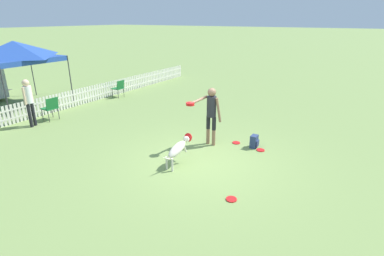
# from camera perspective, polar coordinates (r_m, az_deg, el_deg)

# --- Properties ---
(ground_plane) EXTENTS (240.00, 240.00, 0.00)m
(ground_plane) POSITION_cam_1_polar(r_m,az_deg,el_deg) (8.25, 2.05, -6.18)
(ground_plane) COLOR olive
(handler_person) EXTENTS (1.00, 0.71, 1.77)m
(handler_person) POSITION_cam_1_polar(r_m,az_deg,el_deg) (8.85, 3.52, 3.49)
(handler_person) COLOR #8C664C
(handler_person) RESTS_ON ground_plane
(leaping_dog) EXTENTS (1.21, 0.30, 0.74)m
(leaping_dog) POSITION_cam_1_polar(r_m,az_deg,el_deg) (7.82, -2.69, -3.95)
(leaping_dog) COLOR beige
(leaping_dog) RESTS_ON ground_plane
(frisbee_near_handler) EXTENTS (0.24, 0.24, 0.02)m
(frisbee_near_handler) POSITION_cam_1_polar(r_m,az_deg,el_deg) (9.64, 11.79, -2.49)
(frisbee_near_handler) COLOR red
(frisbee_near_handler) RESTS_ON ground_plane
(frisbee_near_dog) EXTENTS (0.24, 0.24, 0.02)m
(frisbee_near_dog) POSITION_cam_1_polar(r_m,az_deg,el_deg) (9.43, 8.41, -2.79)
(frisbee_near_dog) COLOR red
(frisbee_near_dog) RESTS_ON ground_plane
(frisbee_midfield) EXTENTS (0.24, 0.24, 0.02)m
(frisbee_midfield) POSITION_cam_1_polar(r_m,az_deg,el_deg) (9.05, 12.93, -4.12)
(frisbee_midfield) COLOR red
(frisbee_midfield) RESTS_ON ground_plane
(frisbee_far_scatter) EXTENTS (0.24, 0.24, 0.02)m
(frisbee_far_scatter) POSITION_cam_1_polar(r_m,az_deg,el_deg) (6.66, 7.51, -13.30)
(frisbee_far_scatter) COLOR red
(frisbee_far_scatter) RESTS_ON ground_plane
(backpack_on_grass) EXTENTS (0.26, 0.22, 0.39)m
(backpack_on_grass) POSITION_cam_1_polar(r_m,az_deg,el_deg) (9.15, 11.77, -2.55)
(backpack_on_grass) COLOR navy
(backpack_on_grass) RESTS_ON ground_plane
(picket_fence) EXTENTS (20.26, 0.04, 0.73)m
(picket_fence) POSITION_cam_1_polar(r_m,az_deg,el_deg) (13.18, -27.28, 3.49)
(picket_fence) COLOR silver
(picket_fence) RESTS_ON ground_plane
(folding_chair_blue_left) EXTENTS (0.50, 0.52, 0.89)m
(folding_chair_blue_left) POSITION_cam_1_polar(r_m,az_deg,el_deg) (12.45, -25.32, 3.70)
(folding_chair_blue_left) COLOR #333338
(folding_chair_blue_left) RESTS_ON ground_plane
(folding_chair_green_right) EXTENTS (0.46, 0.48, 0.83)m
(folding_chair_green_right) POSITION_cam_1_polar(r_m,az_deg,el_deg) (15.07, -13.74, 7.57)
(folding_chair_green_right) COLOR #333338
(folding_chair_green_right) RESTS_ON ground_plane
(canopy_tent_main) EXTENTS (2.91, 2.91, 2.78)m
(canopy_tent_main) POSITION_cam_1_polar(r_m,az_deg,el_deg) (14.84, -30.70, 12.43)
(canopy_tent_main) COLOR #333338
(canopy_tent_main) RESTS_ON ground_plane
(spectator_standing) EXTENTS (0.40, 0.27, 1.69)m
(spectator_standing) POSITION_cam_1_polar(r_m,az_deg,el_deg) (11.92, -28.70, 4.99)
(spectator_standing) COLOR black
(spectator_standing) RESTS_ON ground_plane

